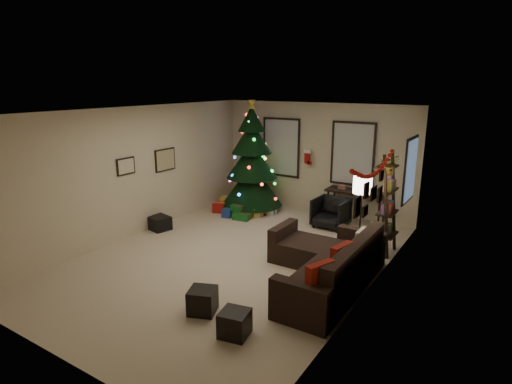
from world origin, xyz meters
TOP-DOWN VIEW (x-y plane):
  - floor at (0.00, 0.00)m, footprint 7.00×7.00m
  - ceiling at (0.00, 0.00)m, footprint 7.00×7.00m
  - wall_back at (0.00, 3.50)m, footprint 5.00×0.00m
  - wall_front at (0.00, -3.50)m, footprint 5.00×0.00m
  - wall_left at (-2.50, 0.00)m, footprint 0.00×7.00m
  - wall_right at (2.50, 0.00)m, footprint 0.00×7.00m
  - window_back_left at (-0.95, 3.47)m, footprint 1.05×0.06m
  - window_back_right at (0.95, 3.47)m, footprint 1.05×0.06m
  - window_right_wall at (2.47, 2.55)m, footprint 0.06×0.90m
  - christmas_tree at (-1.38, 2.73)m, footprint 1.53×1.53m
  - presents at (-1.42, 2.30)m, footprint 1.50×1.01m
  - sofa at (1.85, 0.03)m, footprint 1.83×2.66m
  - pillow_red_a at (2.21, -1.13)m, footprint 0.27×0.46m
  - pillow_red_b at (2.21, -0.35)m, footprint 0.21×0.46m
  - pillow_cream at (2.21, 0.53)m, footprint 0.11×0.37m
  - ottoman_near at (0.72, -1.79)m, footprint 0.48×0.48m
  - ottoman_far at (1.43, -2.01)m, footprint 0.42×0.42m
  - desk at (1.17, 3.22)m, footprint 1.38×0.49m
  - desk_chair at (0.84, 2.57)m, footprint 0.68×0.64m
  - bookshelf at (2.30, 1.74)m, footprint 0.30×0.57m
  - potted_plant at (2.30, 1.57)m, footprint 0.54×0.50m
  - floor_lamp at (1.95, 1.21)m, footprint 0.33×0.33m
  - art_map at (-2.48, 0.85)m, footprint 0.04×0.60m
  - art_abstract at (-2.48, -0.27)m, footprint 0.04×0.45m
  - gallery at (2.48, -0.07)m, footprint 0.03×1.25m
  - garland at (2.45, 0.14)m, footprint 0.08×1.90m
  - stocking_left at (-0.14, 3.34)m, footprint 0.20×0.05m
  - stocking_right at (0.19, 3.60)m, footprint 0.20×0.05m
  - storage_bin at (-2.37, 0.40)m, footprint 0.67×0.52m

SIDE VIEW (x-z plane):
  - floor at x=0.00m, z-range 0.00..0.00m
  - presents at x=-1.42m, z-range -0.03..0.27m
  - storage_bin at x=-2.37m, z-range 0.00..0.30m
  - ottoman_far at x=1.43m, z-range 0.00..0.34m
  - ottoman_near at x=0.72m, z-range 0.00..0.35m
  - sofa at x=1.85m, z-range -0.15..0.71m
  - desk_chair at x=0.84m, z-range 0.00..0.68m
  - pillow_cream at x=2.21m, z-range 0.44..0.82m
  - pillow_red_a at x=2.21m, z-range 0.42..0.86m
  - pillow_red_b at x=2.21m, z-range 0.42..0.86m
  - desk at x=1.17m, z-range 0.28..1.03m
  - bookshelf at x=2.30m, z-range -0.03..1.91m
  - christmas_tree at x=-1.38m, z-range -0.25..2.61m
  - floor_lamp at x=1.95m, z-range 0.52..2.09m
  - wall_left at x=-2.50m, z-range -2.15..4.85m
  - wall_right at x=2.50m, z-range -2.15..4.85m
  - wall_back at x=0.00m, z-range -1.15..3.85m
  - wall_front at x=0.00m, z-range -1.15..3.85m
  - stocking_left at x=-0.14m, z-range 1.22..1.58m
  - stocking_right at x=0.19m, z-range 1.28..1.64m
  - art_map at x=-2.48m, z-range 1.23..1.73m
  - window_right_wall at x=2.47m, z-range 0.85..2.15m
  - art_abstract at x=-2.48m, z-range 1.34..1.69m
  - window_back_left at x=-0.95m, z-range 0.80..2.30m
  - window_back_right at x=0.95m, z-range 0.80..2.30m
  - gallery at x=2.48m, z-range 1.30..1.84m
  - potted_plant at x=2.30m, z-range 1.56..2.05m
  - garland at x=2.45m, z-range 1.82..2.12m
  - ceiling at x=0.00m, z-range 2.70..2.70m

